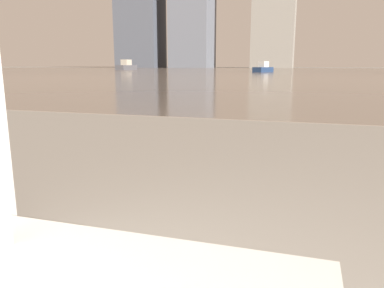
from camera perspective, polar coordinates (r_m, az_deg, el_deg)
name	(u,v)px	position (r m, az deg, el deg)	size (l,w,h in m)	color
harbor_water	(304,71)	(61.93, 16.67, 10.59)	(180.00, 110.00, 0.01)	gray
harbor_boat_2	(126,66)	(72.05, -9.97, 11.58)	(2.04, 5.18, 1.91)	#4C4C51
harbor_boat_4	(263,68)	(52.54, 10.79, 11.26)	(2.50, 4.02, 1.42)	navy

